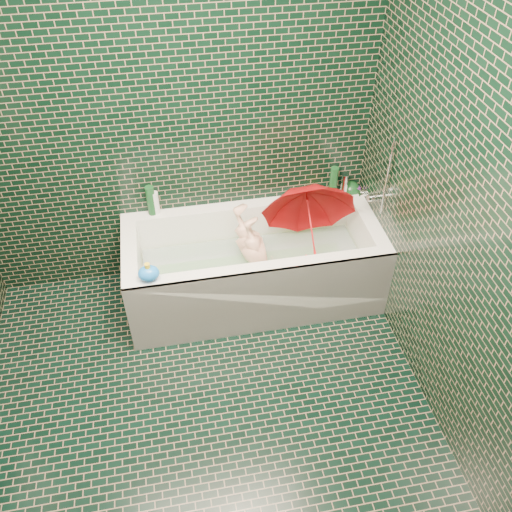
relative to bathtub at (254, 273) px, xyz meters
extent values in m
plane|color=black|center=(-0.45, -1.01, -0.21)|extent=(2.80, 2.80, 0.00)
plane|color=black|center=(-0.45, 0.39, 1.04)|extent=(2.80, 0.00, 2.80)
plane|color=black|center=(0.85, -1.01, 1.04)|extent=(0.00, 2.80, 2.80)
cube|color=white|center=(0.00, 0.02, -0.14)|extent=(1.70, 0.75, 0.15)
cube|color=white|center=(0.00, 0.34, 0.14)|extent=(1.70, 0.10, 0.40)
cube|color=white|center=(0.00, -0.31, 0.14)|extent=(1.70, 0.10, 0.40)
cube|color=white|center=(0.80, 0.02, 0.14)|extent=(0.10, 0.55, 0.40)
cube|color=white|center=(-0.80, 0.02, 0.14)|extent=(0.10, 0.55, 0.40)
cube|color=white|center=(0.00, -0.35, 0.06)|extent=(1.70, 0.02, 0.55)
cube|color=#59D42A|center=(0.00, 0.02, -0.06)|extent=(1.35, 0.47, 0.01)
cube|color=silver|center=(0.00, 0.02, 0.09)|extent=(1.48, 0.53, 0.00)
cylinder|color=silver|center=(0.83, 0.02, 0.52)|extent=(0.14, 0.05, 0.05)
cylinder|color=silver|center=(0.75, 0.08, 0.52)|extent=(0.05, 0.04, 0.04)
cylinder|color=silver|center=(0.82, -0.08, 0.74)|extent=(0.01, 0.01, 0.55)
imported|color=#EBAF93|center=(0.04, 0.01, 0.10)|extent=(0.93, 0.48, 0.40)
imported|color=red|center=(0.38, -0.01, 0.37)|extent=(0.78, 0.88, 0.88)
imported|color=white|center=(0.80, 0.34, 0.34)|extent=(0.10, 0.10, 0.26)
imported|color=#551C6B|center=(0.80, 0.32, 0.34)|extent=(0.09, 0.09, 0.18)
imported|color=#12411C|center=(0.78, 0.31, 0.34)|extent=(0.15, 0.15, 0.18)
cylinder|color=#12411C|center=(0.62, 0.30, 0.46)|extent=(0.06, 0.06, 0.25)
cylinder|color=silver|center=(0.71, 0.32, 0.42)|extent=(0.07, 0.07, 0.17)
cylinder|color=#12411C|center=(-0.63, 0.36, 0.45)|extent=(0.08, 0.08, 0.21)
cylinder|color=white|center=(-0.61, 0.36, 0.42)|extent=(0.07, 0.07, 0.17)
ellipsoid|color=yellow|center=(0.53, 0.32, 0.37)|extent=(0.09, 0.08, 0.06)
sphere|color=yellow|center=(0.56, 0.32, 0.41)|extent=(0.04, 0.04, 0.04)
cone|color=orange|center=(0.58, 0.33, 0.40)|extent=(0.02, 0.02, 0.02)
ellipsoid|color=#1B7BF5|center=(-0.68, -0.29, 0.39)|extent=(0.15, 0.13, 0.10)
cylinder|color=yellow|center=(-0.68, -0.29, 0.45)|extent=(0.03, 0.03, 0.04)
camera|label=1|loc=(-0.49, -2.66, 2.59)|focal=38.00mm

